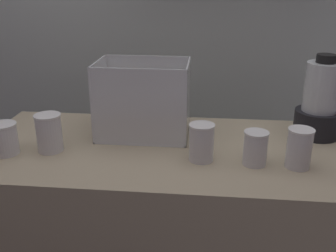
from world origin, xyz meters
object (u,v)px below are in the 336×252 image
Objects in this scene: juice_cup_carrot_middle at (201,145)px; juice_cup_beet_far_right at (299,151)px; juice_cup_orange_far_left at (5,141)px; juice_cup_orange_left at (49,135)px; juice_cup_orange_right at (255,150)px; blender_pitcher at (320,104)px; carrot_display_bin at (142,112)px.

juice_cup_carrot_middle is 0.31m from juice_cup_beet_far_right.
juice_cup_orange_far_left is 0.82× the size of juice_cup_orange_left.
juice_cup_carrot_middle is 0.17m from juice_cup_orange_right.
juice_cup_orange_far_left is 0.15m from juice_cup_orange_left.
juice_cup_orange_far_left is 0.97× the size of juice_cup_orange_right.
blender_pitcher reaches higher than juice_cup_orange_left.
juice_cup_carrot_middle is at bearing 175.87° from juice_cup_orange_right.
juice_cup_carrot_middle is 1.12× the size of juice_cup_orange_right.
juice_cup_orange_left is at bearing -165.96° from blender_pitcher.
juice_cup_orange_left is 0.84m from juice_cup_beet_far_right.
juice_cup_beet_far_right is at bearing 0.09° from juice_cup_orange_far_left.
juice_cup_orange_right is at bearing -4.13° from juice_cup_carrot_middle.
juice_cup_orange_far_left is at bearing -165.72° from blender_pitcher.
carrot_display_bin reaches higher than juice_cup_beet_far_right.
juice_cup_orange_left reaches higher than juice_cup_beet_far_right.
juice_cup_orange_left is at bearing -147.74° from carrot_display_bin.
blender_pitcher is 0.51m from juice_cup_carrot_middle.
juice_cup_orange_right reaches higher than juice_cup_orange_far_left.
juice_cup_orange_right is at bearing -28.47° from carrot_display_bin.
carrot_display_bin is at bearing 27.35° from juice_cup_orange_far_left.
blender_pitcher is at bearing 31.10° from juice_cup_carrot_middle.
carrot_display_bin is at bearing 32.26° from juice_cup_orange_left.
carrot_display_bin reaches higher than juice_cup_carrot_middle.
juice_cup_orange_right is (0.17, -0.01, -0.01)m from juice_cup_carrot_middle.
juice_cup_orange_far_left is at bearing -152.65° from carrot_display_bin.
juice_cup_orange_left reaches higher than juice_cup_orange_far_left.
juice_cup_beet_far_right is (0.54, -0.23, -0.03)m from carrot_display_bin.
blender_pitcher is at bearing 46.45° from juice_cup_orange_right.
juice_cup_beet_far_right is at bearing -22.62° from carrot_display_bin.
juice_cup_beet_far_right is (0.14, -0.01, 0.01)m from juice_cup_orange_right.
juice_cup_carrot_middle is at bearing -148.90° from blender_pitcher.
blender_pitcher reaches higher than carrot_display_bin.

